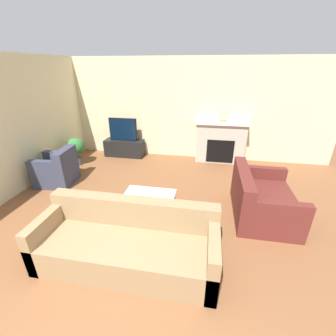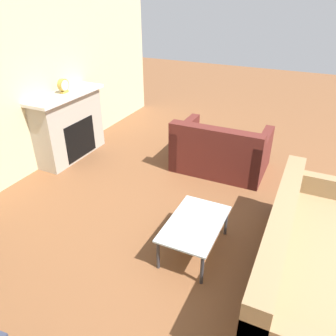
# 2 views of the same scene
# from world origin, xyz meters

# --- Properties ---
(fireplace) EXTENTS (1.42, 0.46, 1.12)m
(fireplace) POSITION_xyz_m (1.38, 4.99, 0.59)
(fireplace) COLOR #B2A899
(fireplace) RESTS_ON ground_plane
(couch_sectional) EXTENTS (2.34, 0.87, 0.82)m
(couch_sectional) POSITION_xyz_m (0.08, 1.10, 0.29)
(couch_sectional) COLOR #8C704C
(couch_sectional) RESTS_ON ground_plane
(couch_loveseat) EXTENTS (0.99, 1.41, 0.82)m
(couch_loveseat) POSITION_xyz_m (2.02, 2.54, 0.29)
(couch_loveseat) COLOR #5B231E
(couch_loveseat) RESTS_ON ground_plane
(coffee_table) EXTENTS (0.90, 0.56, 0.38)m
(coffee_table) POSITION_xyz_m (0.08, 2.23, 0.34)
(coffee_table) COLOR #333338
(coffee_table) RESTS_ON ground_plane
(mantel_clock) EXTENTS (0.19, 0.07, 0.22)m
(mantel_clock) POSITION_xyz_m (1.39, 4.99, 1.23)
(mantel_clock) COLOR #B79338
(mantel_clock) RESTS_ON fireplace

